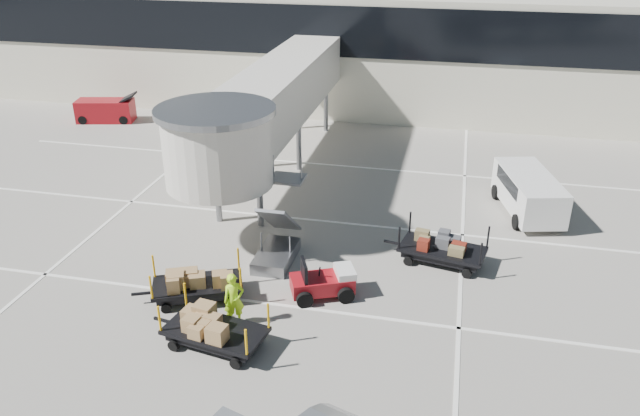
# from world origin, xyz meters

# --- Properties ---
(ground) EXTENTS (140.00, 140.00, 0.00)m
(ground) POSITION_xyz_m (0.00, 0.00, 0.00)
(ground) COLOR #ABA599
(ground) RESTS_ON ground
(lane_markings) EXTENTS (40.00, 30.00, 0.02)m
(lane_markings) POSITION_xyz_m (-0.67, 9.33, 0.01)
(lane_markings) COLOR white
(lane_markings) RESTS_ON ground
(terminal) EXTENTS (64.00, 12.11, 15.20)m
(terminal) POSITION_xyz_m (-0.35, 29.94, 4.11)
(terminal) COLOR beige
(terminal) RESTS_ON ground
(jet_bridge) EXTENTS (5.70, 20.40, 6.03)m
(jet_bridge) POSITION_xyz_m (-3.97, 12.26, 4.28)
(jet_bridge) COLOR silver
(jet_bridge) RESTS_ON ground
(baggage_tug) EXTENTS (2.58, 2.21, 1.53)m
(baggage_tug) POSITION_xyz_m (1.04, 2.98, 0.55)
(baggage_tug) COLOR maroon
(baggage_tug) RESTS_ON ground
(suitcase_cart) EXTENTS (4.26, 2.32, 1.63)m
(suitcase_cart) POSITION_xyz_m (5.18, 6.39, 0.57)
(suitcase_cart) COLOR black
(suitcase_cart) RESTS_ON ground
(box_cart_near) EXTENTS (4.15, 2.19, 1.59)m
(box_cart_near) POSITION_xyz_m (-1.79, -0.66, 0.63)
(box_cart_near) COLOR black
(box_cart_near) RESTS_ON ground
(box_cart_far) EXTENTS (4.02, 2.74, 1.57)m
(box_cart_far) POSITION_xyz_m (-3.50, 1.78, 0.63)
(box_cart_far) COLOR black
(box_cart_far) RESTS_ON ground
(ground_worker) EXTENTS (0.85, 0.78, 1.96)m
(ground_worker) POSITION_xyz_m (-1.57, 0.58, 0.98)
(ground_worker) COLOR #AAEC18
(ground_worker) RESTS_ON ground
(minivan) EXTENTS (3.19, 5.33, 1.89)m
(minivan) POSITION_xyz_m (8.85, 12.14, 1.14)
(minivan) COLOR white
(minivan) RESTS_ON ground
(belt_loader) EXTENTS (4.22, 2.36, 1.93)m
(belt_loader) POSITION_xyz_m (-18.00, 20.67, 0.73)
(belt_loader) COLOR maroon
(belt_loader) RESTS_ON ground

